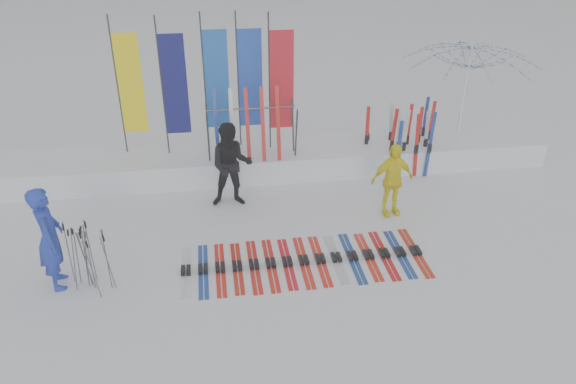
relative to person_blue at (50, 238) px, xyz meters
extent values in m
plane|color=white|center=(4.01, -0.65, -0.96)|extent=(120.00, 120.00, 0.00)
cube|color=white|center=(4.01, 3.95, -0.66)|extent=(14.00, 1.60, 0.60)
imported|color=#1D34AD|center=(0.00, 0.00, 0.00)|extent=(0.59, 0.78, 1.91)
imported|color=black|center=(3.20, 2.41, -0.01)|extent=(0.95, 0.76, 1.89)
imported|color=#FFF010|center=(6.49, 1.51, -0.15)|extent=(1.00, 0.55, 1.61)
imported|color=white|center=(9.17, 4.22, 0.52)|extent=(3.41, 3.47, 2.96)
cube|color=silver|center=(2.20, 0.00, -0.92)|extent=(0.17, 1.59, 0.07)
cube|color=navy|center=(2.51, 0.00, -0.92)|extent=(0.17, 1.66, 0.07)
cube|color=red|center=(2.82, 0.00, -0.92)|extent=(0.17, 1.65, 0.07)
cube|color=#B61F0E|center=(3.13, 0.00, -0.92)|extent=(0.17, 1.60, 0.07)
cube|color=red|center=(3.44, 0.00, -0.92)|extent=(0.17, 1.67, 0.07)
cube|color=red|center=(3.75, 0.00, -0.92)|extent=(0.17, 1.67, 0.07)
cube|color=red|center=(4.06, 0.00, -0.92)|extent=(0.17, 1.61, 0.07)
cube|color=red|center=(4.37, 0.00, -0.92)|extent=(0.17, 1.65, 0.07)
cube|color=red|center=(4.68, 0.00, -0.92)|extent=(0.17, 1.63, 0.07)
cube|color=#B1B4B8|center=(4.99, 0.00, -0.92)|extent=(0.17, 1.58, 0.07)
cube|color=navy|center=(5.30, 0.00, -0.92)|extent=(0.17, 1.65, 0.07)
cube|color=red|center=(5.61, 0.00, -0.92)|extent=(0.17, 1.57, 0.07)
cube|color=#BA0E0F|center=(5.92, 0.00, -0.92)|extent=(0.17, 1.63, 0.07)
cube|color=navy|center=(6.23, 0.00, -0.92)|extent=(0.17, 1.59, 0.07)
cube|color=#B7230E|center=(6.54, 0.00, -0.92)|extent=(0.17, 1.65, 0.07)
cylinder|color=#595B60|center=(0.55, -0.14, -0.35)|extent=(0.10, 0.10, 1.21)
cylinder|color=#595B60|center=(0.54, -0.17, -0.38)|extent=(0.13, 0.04, 1.15)
cylinder|color=#595B60|center=(0.22, 0.10, -0.37)|extent=(0.05, 0.16, 1.17)
cylinder|color=#595B60|center=(0.71, -0.52, -0.36)|extent=(0.13, 0.06, 1.18)
cylinder|color=#595B60|center=(0.65, -0.25, -0.35)|extent=(0.03, 0.06, 1.21)
cylinder|color=#595B60|center=(0.37, -0.21, -0.33)|extent=(0.12, 0.04, 1.25)
cylinder|color=#595B60|center=(0.60, 0.05, -0.35)|extent=(0.05, 0.08, 1.22)
cylinder|color=#595B60|center=(0.92, -0.29, -0.34)|extent=(0.03, 0.08, 1.24)
cylinder|color=#595B60|center=(0.39, -0.06, -0.37)|extent=(0.10, 0.12, 1.17)
cylinder|color=#595B60|center=(0.57, -0.14, -0.33)|extent=(0.12, 0.02, 1.25)
cylinder|color=#595B60|center=(0.54, -0.17, -0.38)|extent=(0.06, 0.14, 1.14)
cylinder|color=#595B60|center=(0.95, -0.33, -0.38)|extent=(0.10, 0.15, 1.15)
cylinder|color=#383A3F|center=(0.81, 4.25, 1.24)|extent=(0.04, 0.04, 3.20)
cube|color=#FFEB0D|center=(1.10, 4.25, 1.29)|extent=(0.55, 0.03, 2.30)
cylinder|color=#383A3F|center=(1.80, 4.02, 1.24)|extent=(0.04, 0.04, 3.20)
cube|color=#0C1059|center=(2.09, 4.02, 1.29)|extent=(0.55, 0.03, 2.30)
cylinder|color=#383A3F|center=(2.75, 4.28, 1.24)|extent=(0.04, 0.04, 3.20)
cube|color=blue|center=(3.04, 4.28, 1.29)|extent=(0.55, 0.03, 2.30)
cylinder|color=#383A3F|center=(3.53, 4.26, 1.24)|extent=(0.04, 0.04, 3.20)
cube|color=blue|center=(3.82, 4.26, 1.29)|extent=(0.55, 0.03, 2.30)
cylinder|color=#383A3F|center=(4.23, 4.01, 1.24)|extent=(0.04, 0.04, 3.20)
cube|color=red|center=(4.52, 4.01, 1.29)|extent=(0.55, 0.03, 2.30)
cylinder|color=#383A3F|center=(2.75, 3.30, 0.27)|extent=(0.04, 0.30, 1.23)
cylinder|color=#383A3F|center=(2.75, 3.80, 0.27)|extent=(0.04, 0.30, 1.23)
cylinder|color=#383A3F|center=(4.75, 3.30, 0.27)|extent=(0.04, 0.30, 1.23)
cylinder|color=#383A3F|center=(4.75, 3.80, 0.27)|extent=(0.04, 0.30, 1.23)
cylinder|color=#383A3F|center=(3.75, 3.55, 0.82)|extent=(2.00, 0.04, 0.04)
cube|color=silver|center=(7.26, 4.02, -0.18)|extent=(0.09, 0.04, 1.56)
cube|color=red|center=(7.09, 3.40, -0.14)|extent=(0.09, 0.04, 1.64)
cube|color=silver|center=(7.22, 3.30, -0.13)|extent=(0.09, 0.03, 1.66)
cube|color=silver|center=(6.69, 4.08, -0.21)|extent=(0.09, 0.04, 1.48)
cube|color=navy|center=(7.17, 3.11, -0.23)|extent=(0.09, 0.03, 1.46)
cube|color=red|center=(6.59, 3.85, -0.16)|extent=(0.09, 0.04, 1.58)
cube|color=red|center=(7.89, 3.76, -0.19)|extent=(0.09, 0.03, 1.53)
cube|color=red|center=(7.59, 3.09, -0.14)|extent=(0.09, 0.03, 1.63)
cube|color=silver|center=(7.98, 3.49, -0.19)|extent=(0.09, 0.02, 1.53)
cube|color=red|center=(8.20, 3.85, -0.14)|extent=(0.09, 0.03, 1.63)
cube|color=navy|center=(8.16, 4.13, -0.15)|extent=(0.09, 0.04, 1.62)
cube|color=silver|center=(7.34, 3.26, -0.13)|extent=(0.09, 0.03, 1.66)
cube|color=navy|center=(7.92, 3.10, -0.14)|extent=(0.09, 0.04, 1.63)
cube|color=red|center=(7.57, 3.68, -0.14)|extent=(0.09, 0.04, 1.63)
camera|label=1|loc=(2.83, -8.45, 5.21)|focal=35.00mm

